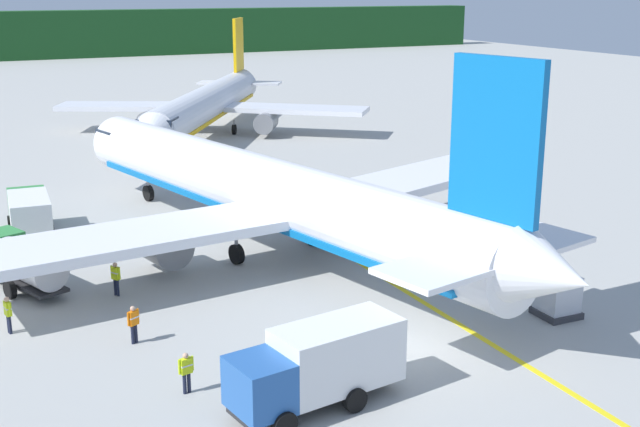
% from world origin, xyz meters
% --- Properties ---
extents(ground, '(240.00, 320.00, 0.20)m').
position_xyz_m(ground, '(0.00, 48.00, -0.10)').
color(ground, '#A8A8A3').
extents(distant_treeline, '(216.00, 6.00, 9.54)m').
position_xyz_m(distant_treeline, '(0.00, 150.99, 4.77)').
color(distant_treeline, '#19471E').
rests_on(distant_treeline, ground).
extents(airliner_foreground, '(34.40, 41.32, 11.90)m').
position_xyz_m(airliner_foreground, '(-0.63, 14.51, 3.39)').
color(airliner_foreground, white).
rests_on(airliner_foreground, ground).
extents(airliner_mid_apron, '(28.71, 33.75, 10.91)m').
position_xyz_m(airliner_mid_apron, '(8.26, 51.26, 3.11)').
color(airliner_mid_apron, silver).
rests_on(airliner_mid_apron, ground).
extents(service_truck_fuel, '(2.73, 6.59, 2.69)m').
position_xyz_m(service_truck_fuel, '(-12.28, 22.97, 1.52)').
color(service_truck_fuel, '#338C3F').
rests_on(service_truck_fuel, ground).
extents(service_truck_baggage, '(6.71, 3.18, 2.94)m').
position_xyz_m(service_truck_baggage, '(-5.70, -2.84, 1.62)').
color(service_truck_baggage, '#2659A5').
rests_on(service_truck_baggage, ground).
extents(service_truck_catering, '(4.11, 6.64, 2.40)m').
position_xyz_m(service_truck_catering, '(-13.87, 14.39, 1.40)').
color(service_truck_catering, '#338C3F').
rests_on(service_truck_catering, ground).
extents(cargo_container_near, '(1.77, 1.77, 2.08)m').
position_xyz_m(cargo_container_near, '(7.59, -0.13, 0.99)').
color(cargo_container_near, '#333338').
rests_on(cargo_container_near, ground).
extents(crew_marshaller, '(0.32, 0.62, 1.67)m').
position_xyz_m(crew_marshaller, '(-14.98, 8.68, 0.99)').
color(crew_marshaller, '#191E33').
rests_on(crew_marshaller, ground).
extents(crew_loader_left, '(0.42, 0.56, 1.69)m').
position_xyz_m(crew_loader_left, '(-9.82, 11.15, 1.00)').
color(crew_loader_left, '#191E33').
rests_on(crew_loader_left, ground).
extents(crew_loader_right, '(0.62, 0.32, 1.60)m').
position_xyz_m(crew_loader_right, '(-9.69, 0.11, 0.94)').
color(crew_loader_right, '#191E33').
rests_on(crew_loader_right, ground).
extents(crew_supervisor, '(0.56, 0.42, 1.67)m').
position_xyz_m(crew_supervisor, '(-10.37, 5.31, 0.98)').
color(crew_supervisor, '#191E33').
rests_on(crew_supervisor, ground).
extents(apron_guide_line, '(0.30, 60.00, 0.01)m').
position_xyz_m(apron_guide_line, '(3.06, 10.07, 0.01)').
color(apron_guide_line, yellow).
rests_on(apron_guide_line, ground).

